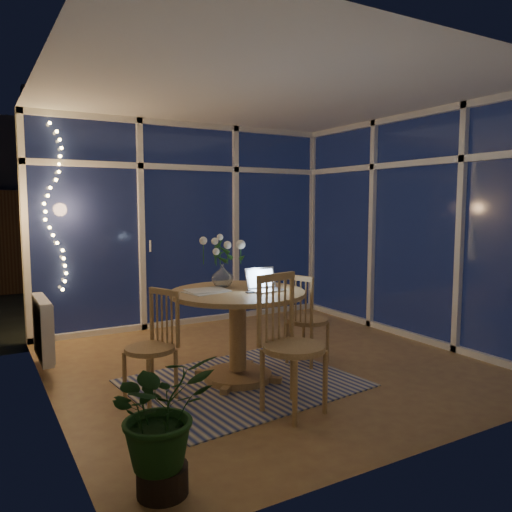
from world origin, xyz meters
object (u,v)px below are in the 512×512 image
flower_vase (222,275)px  dining_table (238,336)px  chair_right (308,318)px  potted_plant (161,427)px  chair_left (150,346)px  laptop (267,279)px  chair_front (294,344)px

flower_vase → dining_table: bearing=-86.3°
chair_right → potted_plant: (-1.99, -1.43, -0.07)m
chair_right → dining_table: bearing=75.6°
chair_left → laptop: bearing=62.5°
chair_front → potted_plant: (-1.21, -0.53, -0.15)m
dining_table → chair_right: bearing=5.9°
chair_left → chair_right: size_ratio=0.99×
chair_right → potted_plant: chair_right is taller
chair_right → chair_front: chair_front is taller
chair_front → chair_left: bearing=125.6°
dining_table → chair_right: (0.82, 0.08, 0.05)m
dining_table → potted_plant: bearing=-131.0°
chair_right → flower_vase: (-0.84, 0.18, 0.46)m
flower_vase → potted_plant: 2.05m
laptop → flower_vase: (-0.24, 0.40, -0.00)m
laptop → potted_plant: (-1.39, -1.22, -0.54)m
chair_front → flower_vase: chair_front is taller
dining_table → chair_left: 0.82m
dining_table → chair_front: 0.83m
chair_left → chair_right: bearing=71.4°
potted_plant → chair_front: bearing=23.5°
chair_left → potted_plant: chair_left is taller
dining_table → flower_vase: flower_vase is taller
chair_right → flower_vase: flower_vase is taller
flower_vase → potted_plant: flower_vase is taller
potted_plant → chair_left: bearing=74.7°
dining_table → potted_plant: 1.79m
laptop → potted_plant: size_ratio=0.38×
chair_front → laptop: 0.81m
chair_left → laptop: size_ratio=3.07×
chair_front → laptop: bearing=62.2°
chair_left → chair_right: (1.64, 0.15, 0.01)m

